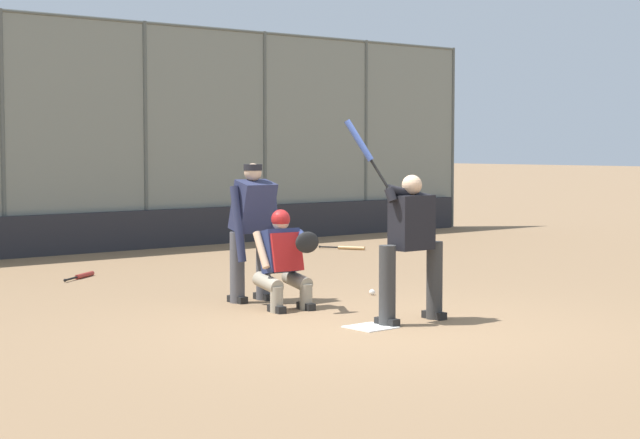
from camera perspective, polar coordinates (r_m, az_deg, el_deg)
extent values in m
plane|color=#846647|center=(10.98, 2.71, -5.78)|extent=(160.00, 160.00, 0.00)
cube|color=white|center=(10.98, 2.71, -5.75)|extent=(0.43, 0.43, 0.01)
cylinder|color=#515651|center=(24.81, 7.08, 4.35)|extent=(0.08, 0.08, 4.10)
cylinder|color=#515651|center=(22.90, 2.46, 4.42)|extent=(0.08, 0.08, 4.10)
cylinder|color=#515651|center=(21.16, -2.97, 4.46)|extent=(0.08, 0.08, 4.10)
cylinder|color=#515651|center=(19.64, -9.30, 4.45)|extent=(0.08, 0.08, 4.10)
cylinder|color=#515651|center=(18.40, -16.58, 4.38)|extent=(0.08, 0.08, 4.10)
cube|color=gray|center=(18.40, -16.58, 4.38)|extent=(21.68, 0.01, 4.10)
cylinder|color=#515651|center=(18.53, -16.71, 10.64)|extent=(21.68, 0.06, 0.06)
cube|color=#28282D|center=(18.36, -16.35, -0.93)|extent=(21.24, 0.18, 0.70)
cylinder|color=#333333|center=(11.53, 6.12, -3.24)|extent=(0.17, 0.17, 0.83)
cube|color=black|center=(11.59, 6.11, -5.09)|extent=(0.11, 0.28, 0.08)
cylinder|color=#333333|center=(11.05, 3.61, -3.54)|extent=(0.17, 0.17, 0.83)
cube|color=black|center=(11.10, 3.60, -5.47)|extent=(0.11, 0.28, 0.08)
cube|color=black|center=(11.23, 4.91, -0.16)|extent=(0.45, 0.26, 0.57)
sphere|color=tan|center=(11.21, 4.92, 1.85)|extent=(0.21, 0.21, 0.21)
cylinder|color=black|center=(11.22, 4.81, 1.35)|extent=(0.59, 0.15, 0.22)
cylinder|color=black|center=(11.03, 3.79, 1.31)|extent=(0.13, 0.16, 0.16)
sphere|color=black|center=(11.04, 3.69, 1.63)|extent=(0.04, 0.04, 0.04)
cylinder|color=black|center=(11.06, 3.21, 2.40)|extent=(0.14, 0.19, 0.31)
cylinder|color=#334789|center=(11.11, 2.09, 4.23)|extent=(0.23, 0.30, 0.44)
cylinder|color=gray|center=(12.15, -0.75, -4.15)|extent=(0.15, 0.15, 0.29)
cylinder|color=gray|center=(12.29, -1.23, -3.28)|extent=(0.22, 0.46, 0.23)
cube|color=black|center=(12.16, -0.75, -4.64)|extent=(0.13, 0.27, 0.08)
cylinder|color=gray|center=(11.95, -2.33, -4.29)|extent=(0.15, 0.15, 0.29)
cylinder|color=gray|center=(12.09, -2.79, -3.40)|extent=(0.22, 0.46, 0.23)
cube|color=black|center=(11.96, -2.33, -4.79)|extent=(0.13, 0.27, 0.08)
cube|color=navy|center=(12.18, -2.11, -1.68)|extent=(0.46, 0.39, 0.53)
cube|color=#B21E1E|center=(12.06, -1.76, -1.74)|extent=(0.39, 0.18, 0.44)
sphere|color=tan|center=(12.15, -2.11, -0.13)|extent=(0.19, 0.19, 0.19)
sphere|color=#B21E1E|center=(12.15, -2.11, 0.03)|extent=(0.22, 0.22, 0.22)
cylinder|color=navy|center=(12.05, -0.90, -0.97)|extent=(0.33, 0.49, 0.15)
ellipsoid|color=black|center=(11.81, -0.69, -1.23)|extent=(0.31, 0.14, 0.24)
cylinder|color=tan|center=(12.05, -3.15, -1.63)|extent=(0.12, 0.30, 0.42)
cylinder|color=#4C4C51|center=(12.91, -3.04, -2.44)|extent=(0.18, 0.18, 0.84)
cube|color=black|center=(12.96, -3.03, -4.12)|extent=(0.11, 0.28, 0.08)
cylinder|color=#4C4C51|center=(12.68, -4.44, -2.56)|extent=(0.18, 0.18, 0.84)
cube|color=black|center=(12.73, -4.43, -4.27)|extent=(0.11, 0.28, 0.08)
cube|color=#282D4C|center=(12.69, -3.59, 0.71)|extent=(0.46, 0.40, 0.64)
sphere|color=tan|center=(12.67, -3.60, 2.53)|extent=(0.21, 0.21, 0.21)
cylinder|color=black|center=(12.67, -3.60, 2.79)|extent=(0.22, 0.22, 0.07)
cylinder|color=#282D4C|center=(12.81, -2.47, -0.13)|extent=(0.15, 0.24, 0.90)
cylinder|color=#282D4C|center=(12.50, -4.39, -0.24)|extent=(0.14, 0.24, 0.90)
sphere|color=black|center=(14.95, -13.45, -3.17)|extent=(0.04, 0.04, 0.04)
cylinder|color=black|center=(15.11, -13.14, -3.09)|extent=(0.30, 0.23, 0.03)
cylinder|color=maroon|center=(15.48, -12.44, -2.92)|extent=(0.43, 0.34, 0.07)
sphere|color=black|center=(19.40, -0.01, -1.46)|extent=(0.04, 0.04, 0.04)
cylinder|color=black|center=(19.33, 0.49, -1.48)|extent=(0.19, 0.33, 0.03)
cylinder|color=tan|center=(19.18, 1.69, -1.52)|extent=(0.29, 0.48, 0.07)
sphere|color=white|center=(13.35, 2.79, -3.89)|extent=(0.07, 0.07, 0.07)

